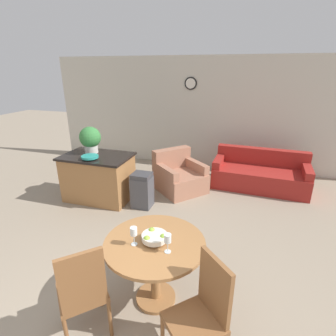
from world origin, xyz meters
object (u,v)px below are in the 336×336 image
(trash_bin, at_px, (142,190))
(couch, at_px, (260,175))
(wine_glass_right, at_px, (168,239))
(dining_chair_near_left, at_px, (83,290))
(dining_table, at_px, (155,255))
(potted_plant, at_px, (90,139))
(kitchen_island, at_px, (99,177))
(wine_glass_left, at_px, (134,232))
(armchair, at_px, (179,177))
(dining_chair_near_right, at_px, (203,310))
(teal_bowl, at_px, (90,157))
(fruit_bowl, at_px, (154,237))

(trash_bin, relative_size, couch, 0.33)
(wine_glass_right, xyz_separation_m, trash_bin, (-1.12, 2.02, -0.58))
(dining_chair_near_left, xyz_separation_m, wine_glass_right, (0.65, 0.48, 0.35))
(dining_table, xyz_separation_m, potted_plant, (-2.05, 2.09, 0.57))
(potted_plant, height_order, couch, potted_plant)
(potted_plant, bearing_deg, wine_glass_right, -44.72)
(wine_glass_right, height_order, kitchen_island, wine_glass_right)
(wine_glass_left, bearing_deg, trash_bin, 110.93)
(potted_plant, bearing_deg, armchair, 24.75)
(dining_chair_near_right, relative_size, teal_bowl, 3.39)
(potted_plant, bearing_deg, fruit_bowl, -45.58)
(dining_chair_near_left, distance_m, potted_plant, 3.17)
(dining_table, height_order, dining_chair_near_left, dining_chair_near_left)
(kitchen_island, relative_size, potted_plant, 2.53)
(wine_glass_left, relative_size, couch, 0.10)
(dining_table, height_order, armchair, armchair)
(dining_chair_near_left, height_order, wine_glass_left, dining_chair_near_left)
(wine_glass_right, distance_m, armchair, 3.06)
(fruit_bowl, height_order, potted_plant, potted_plant)
(dining_table, relative_size, dining_chair_near_right, 1.01)
(wine_glass_right, relative_size, teal_bowl, 0.65)
(wine_glass_right, height_order, couch, wine_glass_right)
(teal_bowl, bearing_deg, dining_table, -43.15)
(wine_glass_left, xyz_separation_m, trash_bin, (-0.77, 2.01, -0.58))
(dining_chair_near_right, height_order, kitchen_island, dining_chair_near_right)
(couch, distance_m, armchair, 1.74)
(fruit_bowl, xyz_separation_m, armchair, (-0.49, 2.81, -0.54))
(trash_bin, bearing_deg, armchair, 63.05)
(dining_table, relative_size, dining_chair_near_left, 1.01)
(potted_plant, xyz_separation_m, armchair, (1.56, 0.72, -0.88))
(dining_chair_near_right, xyz_separation_m, armchair, (-1.08, 3.29, -0.27))
(wine_glass_left, height_order, kitchen_island, wine_glass_left)
(fruit_bowl, bearing_deg, dining_table, 1.20)
(trash_bin, bearing_deg, wine_glass_left, -69.07)
(dining_table, bearing_deg, trash_bin, 116.41)
(fruit_bowl, xyz_separation_m, couch, (1.12, 3.46, -0.54))
(dining_table, bearing_deg, wine_glass_left, -150.14)
(kitchen_island, relative_size, teal_bowl, 4.21)
(wine_glass_right, distance_m, trash_bin, 2.38)
(dining_chair_near_left, relative_size, couch, 0.52)
(dining_table, relative_size, wine_glass_right, 5.27)
(fruit_bowl, xyz_separation_m, kitchen_island, (-1.87, 1.97, -0.37))
(armchair, bearing_deg, trash_bin, -164.79)
(dining_chair_near_right, height_order, fruit_bowl, dining_chair_near_right)
(dining_chair_near_left, relative_size, kitchen_island, 0.80)
(dining_table, distance_m, fruit_bowl, 0.23)
(wine_glass_right, bearing_deg, trash_bin, 119.03)
(dining_chair_near_left, bearing_deg, couch, 23.72)
(dining_chair_near_left, height_order, dining_chair_near_right, same)
(wine_glass_right, bearing_deg, wine_glass_left, 178.57)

